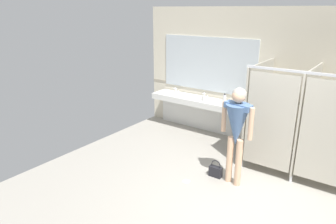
{
  "coord_description": "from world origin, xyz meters",
  "views": [
    {
      "loc": [
        1.38,
        -3.82,
        2.89
      ],
      "look_at": [
        -1.81,
        0.58,
        1.07
      ],
      "focal_mm": 32.98,
      "sensor_mm": 36.0,
      "label": 1
    }
  ],
  "objects_px": {
    "handbag": "(216,171)",
    "soap_dispenser": "(225,98)",
    "person_standing": "(237,125)",
    "paper_cup": "(204,98)"
  },
  "relations": [
    {
      "from": "person_standing",
      "to": "paper_cup",
      "type": "height_order",
      "value": "person_standing"
    },
    {
      "from": "handbag",
      "to": "soap_dispenser",
      "type": "bearing_deg",
      "value": 112.69
    },
    {
      "from": "person_standing",
      "to": "soap_dispenser",
      "type": "relative_size",
      "value": 9.58
    },
    {
      "from": "soap_dispenser",
      "to": "paper_cup",
      "type": "bearing_deg",
      "value": -149.33
    },
    {
      "from": "person_standing",
      "to": "soap_dispenser",
      "type": "bearing_deg",
      "value": 120.99
    },
    {
      "from": "handbag",
      "to": "paper_cup",
      "type": "height_order",
      "value": "paper_cup"
    },
    {
      "from": "soap_dispenser",
      "to": "paper_cup",
      "type": "relative_size",
      "value": 1.64
    },
    {
      "from": "handbag",
      "to": "soap_dispenser",
      "type": "distance_m",
      "value": 2.15
    },
    {
      "from": "paper_cup",
      "to": "person_standing",
      "type": "bearing_deg",
      "value": -46.53
    },
    {
      "from": "person_standing",
      "to": "paper_cup",
      "type": "xyz_separation_m",
      "value": [
        -1.52,
        1.6,
        -0.18
      ]
    }
  ]
}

